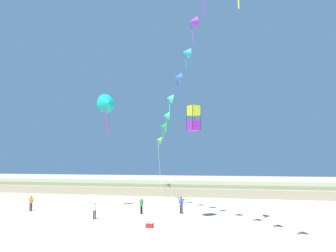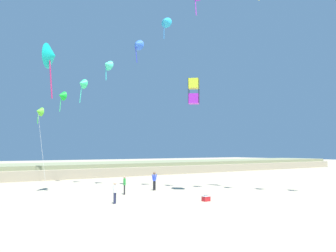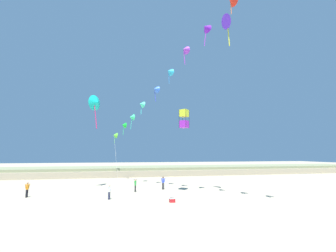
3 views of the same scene
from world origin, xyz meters
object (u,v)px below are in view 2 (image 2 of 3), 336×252
object	(u,v)px
large_kite_low_lead	(51,56)
beach_cooler	(206,198)
large_kite_mid_trail	(194,91)
person_near_right	(115,191)
person_far_left	(154,180)
person_mid_center	(124,184)

from	to	relation	value
large_kite_low_lead	beach_cooler	bearing A→B (deg)	-50.09
large_kite_mid_trail	beach_cooler	world-z (taller)	large_kite_mid_trail
large_kite_low_lead	large_kite_mid_trail	bearing A→B (deg)	-26.39
person_near_right	person_far_left	size ratio (longest dim) A/B	0.89
person_mid_center	beach_cooler	xyz separation A→B (m)	(3.19, -7.12, -0.71)
person_far_left	large_kite_low_lead	size ratio (longest dim) A/B	0.36
person_near_right	large_kite_low_lead	size ratio (longest dim) A/B	0.32
large_kite_low_lead	person_mid_center	bearing A→B (deg)	-31.13
person_mid_center	large_kite_mid_trail	distance (m)	10.54
person_far_left	person_near_right	bearing A→B (deg)	-141.36
person_mid_center	person_far_left	distance (m)	4.07
person_near_right	large_kite_mid_trail	bearing A→B (deg)	12.46
person_far_left	beach_cooler	bearing A→B (deg)	-94.69
person_far_left	large_kite_low_lead	distance (m)	14.77
person_mid_center	beach_cooler	size ratio (longest dim) A/B	2.78
person_mid_center	large_kite_low_lead	size ratio (longest dim) A/B	0.33
person_near_right	beach_cooler	distance (m)	6.89
person_far_left	beach_cooler	world-z (taller)	person_far_left
person_far_left	large_kite_mid_trail	world-z (taller)	large_kite_mid_trail
beach_cooler	person_far_left	bearing A→B (deg)	85.31
person_near_right	person_far_left	world-z (taller)	person_far_left
person_far_left	large_kite_mid_trail	bearing A→B (deg)	-60.19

